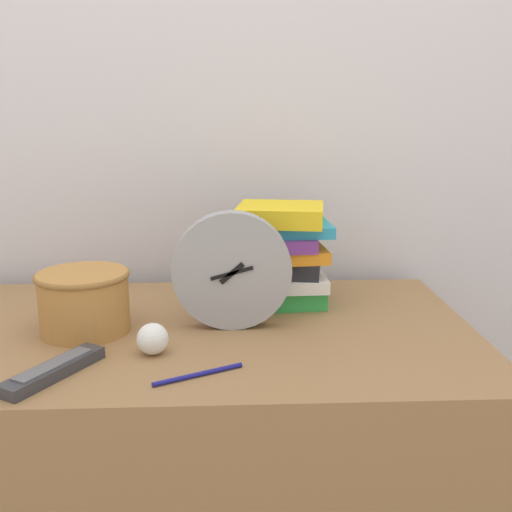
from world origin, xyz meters
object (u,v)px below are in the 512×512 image
at_px(desk_clock, 232,271).
at_px(pen, 198,374).
at_px(book_stack, 277,255).
at_px(basket, 84,299).
at_px(crumpled_paper_ball, 153,339).
at_px(tv_remote, 54,370).

height_order(desk_clock, pen, desk_clock).
xyz_separation_m(book_stack, basket, (-0.39, -0.15, -0.05)).
distance_m(desk_clock, basket, 0.29).
distance_m(crumpled_paper_ball, pen, 0.13).
distance_m(tv_remote, pen, 0.24).
bearing_deg(pen, basket, 136.83).
bearing_deg(tv_remote, desk_clock, 35.91).
height_order(desk_clock, crumpled_paper_ball, desk_clock).
distance_m(basket, crumpled_paper_ball, 0.19).
bearing_deg(desk_clock, crumpled_paper_ball, -138.31).
xyz_separation_m(basket, tv_remote, (-0.01, -0.20, -0.05)).
distance_m(basket, pen, 0.32).
distance_m(desk_clock, crumpled_paper_ball, 0.21).
distance_m(book_stack, pen, 0.42).
height_order(book_stack, pen, book_stack).
bearing_deg(tv_remote, pen, -3.01).
distance_m(book_stack, crumpled_paper_ball, 0.37).
bearing_deg(desk_clock, tv_remote, -144.09).
height_order(tv_remote, pen, tv_remote).
bearing_deg(crumpled_paper_ball, book_stack, 48.42).
bearing_deg(pen, crumpled_paper_ball, 131.12).
xyz_separation_m(basket, pen, (0.23, -0.22, -0.06)).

